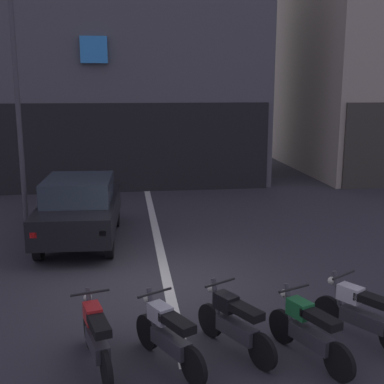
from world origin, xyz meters
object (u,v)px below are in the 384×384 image
(motorcycle_black_row_centre, at_px, (234,322))
(street_lamp, at_px, (15,63))
(motorcycle_green_row_right_mid, at_px, (308,330))
(motorcycle_red_row_leftmost, at_px, (96,336))
(car_black_crossing_near, at_px, (80,207))
(motorcycle_white_row_rightmost, at_px, (360,312))
(motorcycle_silver_row_left_mid, at_px, (168,334))

(motorcycle_black_row_centre, bearing_deg, street_lamp, 119.31)
(motorcycle_green_row_right_mid, bearing_deg, motorcycle_black_row_centre, 159.57)
(motorcycle_red_row_leftmost, bearing_deg, car_black_crossing_near, 96.70)
(car_black_crossing_near, xyz_separation_m, motorcycle_black_row_centre, (2.63, -5.61, -0.43))
(motorcycle_white_row_rightmost, bearing_deg, motorcycle_red_row_leftmost, -177.12)
(street_lamp, xyz_separation_m, motorcycle_white_row_rightmost, (6.32, -7.72, -3.93))
(street_lamp, height_order, motorcycle_green_row_right_mid, street_lamp)
(motorcycle_silver_row_left_mid, bearing_deg, motorcycle_black_row_centre, 13.52)
(street_lamp, relative_size, motorcycle_green_row_right_mid, 4.64)
(car_black_crossing_near, bearing_deg, motorcycle_black_row_centre, -64.86)
(car_black_crossing_near, relative_size, motorcycle_black_row_centre, 2.78)
(street_lamp, height_order, motorcycle_silver_row_left_mid, street_lamp)
(motorcycle_white_row_rightmost, bearing_deg, motorcycle_green_row_right_mid, -156.62)
(car_black_crossing_near, relative_size, motorcycle_silver_row_left_mid, 2.78)
(motorcycle_red_row_leftmost, relative_size, motorcycle_black_row_centre, 1.09)
(car_black_crossing_near, xyz_separation_m, street_lamp, (-1.74, 2.17, 3.50))
(motorcycle_silver_row_left_mid, bearing_deg, motorcycle_red_row_leftmost, 174.39)
(motorcycle_silver_row_left_mid, xyz_separation_m, motorcycle_white_row_rightmost, (2.94, 0.29, 0.00))
(car_black_crossing_near, xyz_separation_m, motorcycle_red_row_leftmost, (0.68, -5.75, -0.43))
(motorcycle_black_row_centre, relative_size, motorcycle_white_row_rightmost, 1.04)
(street_lamp, relative_size, motorcycle_silver_row_left_mid, 4.85)
(motorcycle_black_row_centre, bearing_deg, motorcycle_green_row_right_mid, -20.43)
(motorcycle_black_row_centre, xyz_separation_m, motorcycle_green_row_right_mid, (0.98, -0.37, 0.00))
(motorcycle_red_row_leftmost, distance_m, motorcycle_silver_row_left_mid, 0.98)
(car_black_crossing_near, height_order, motorcycle_white_row_rightmost, car_black_crossing_near)
(street_lamp, relative_size, motorcycle_red_row_leftmost, 4.46)
(motorcycle_black_row_centre, xyz_separation_m, motorcycle_white_row_rightmost, (1.96, 0.06, 0.00))
(motorcycle_red_row_leftmost, bearing_deg, motorcycle_black_row_centre, 4.08)
(street_lamp, height_order, motorcycle_red_row_leftmost, street_lamp)
(motorcycle_red_row_leftmost, relative_size, motorcycle_green_row_right_mid, 1.04)
(street_lamp, bearing_deg, car_black_crossing_near, -51.36)
(motorcycle_red_row_leftmost, relative_size, motorcycle_white_row_rightmost, 1.13)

